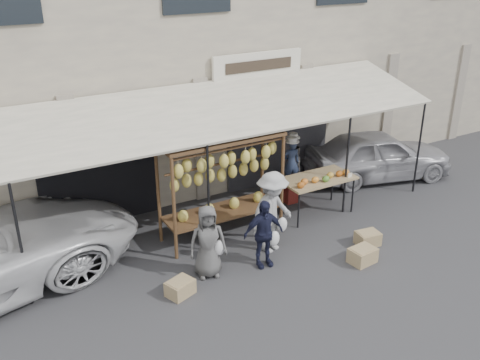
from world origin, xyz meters
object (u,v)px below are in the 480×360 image
(customer_mid, at_px, (263,234))
(customer_right, at_px, (272,212))
(vendor_left, at_px, (291,163))
(customer_left, at_px, (208,242))
(sedan, at_px, (378,155))
(crate_far, at_px, (180,288))
(crate_near_a, at_px, (362,255))
(vendor_right, at_px, (292,157))
(crate_near_b, at_px, (368,238))
(banana_rack, at_px, (223,168))
(produce_table, at_px, (319,179))

(customer_mid, xyz_separation_m, customer_right, (0.45, 0.39, 0.17))
(vendor_left, xyz_separation_m, customer_left, (-3.15, -1.83, -0.30))
(customer_right, relative_size, sedan, 0.45)
(crate_far, bearing_deg, crate_near_a, -12.84)
(customer_mid, bearing_deg, vendor_right, 52.48)
(customer_right, distance_m, crate_near_b, 2.16)
(vendor_right, xyz_separation_m, crate_near_b, (-0.01, -2.80, -0.87))
(customer_right, bearing_deg, crate_near_b, -41.60)
(customer_left, height_order, sedan, customer_left)
(banana_rack, xyz_separation_m, crate_near_b, (2.42, -1.84, -1.43))
(banana_rack, distance_m, vendor_left, 2.36)
(crate_near_a, bearing_deg, customer_left, 158.17)
(customer_right, bearing_deg, customer_mid, -156.71)
(vendor_right, bearing_deg, customer_right, 48.50)
(crate_far, bearing_deg, produce_table, 17.86)
(crate_near_b, distance_m, sedan, 3.70)
(vendor_left, relative_size, sedan, 0.29)
(produce_table, distance_m, customer_mid, 2.56)
(crate_near_a, distance_m, crate_far, 3.64)
(banana_rack, distance_m, vendor_right, 2.68)
(produce_table, xyz_separation_m, crate_near_a, (-0.50, -2.11, -0.72))
(produce_table, height_order, customer_left, customer_left)
(vendor_right, relative_size, customer_right, 0.63)
(banana_rack, bearing_deg, customer_mid, -85.29)
(customer_mid, distance_m, sedan, 5.37)
(sedan, bearing_deg, vendor_right, 100.32)
(customer_left, xyz_separation_m, customer_right, (1.52, 0.16, 0.14))
(banana_rack, height_order, crate_near_b, banana_rack)
(customer_mid, height_order, crate_far, customer_mid)
(vendor_right, distance_m, crate_near_b, 2.93)
(customer_left, bearing_deg, crate_near_a, -6.38)
(customer_left, height_order, customer_right, customer_right)
(produce_table, bearing_deg, vendor_left, 101.20)
(vendor_left, height_order, vendor_right, vendor_left)
(produce_table, xyz_separation_m, sedan, (2.69, 0.91, -0.22))
(customer_right, bearing_deg, customer_left, 168.35)
(produce_table, bearing_deg, crate_near_b, -87.90)
(banana_rack, distance_m, crate_far, 2.67)
(crate_far, bearing_deg, customer_left, 23.81)
(vendor_right, height_order, customer_mid, vendor_right)
(customer_left, distance_m, crate_near_a, 3.09)
(produce_table, distance_m, sedan, 2.85)
(customer_right, xyz_separation_m, crate_near_a, (1.30, -1.29, -0.71))
(customer_left, distance_m, customer_right, 1.54)
(customer_left, bearing_deg, banana_rack, 66.25)
(sedan, bearing_deg, crate_near_b, 149.91)
(vendor_right, distance_m, sedan, 2.65)
(produce_table, distance_m, customer_left, 3.47)
(vendor_right, bearing_deg, vendor_left, 53.39)
(banana_rack, xyz_separation_m, vendor_left, (2.20, 0.66, -0.56))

